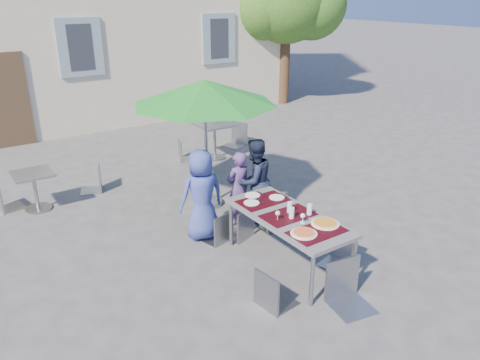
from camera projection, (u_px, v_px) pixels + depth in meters
ground at (260, 259)px, 6.55m from camera, size 90.00×90.00×0.00m
dining_table at (288, 219)px, 6.16m from camera, size 0.80×1.85×0.76m
pizza_near_left at (304, 233)px, 5.65m from camera, size 0.33×0.33×0.03m
pizza_near_right at (325, 223)px, 5.89m from camera, size 0.36×0.36×0.03m
glassware at (296, 211)px, 6.08m from camera, size 0.51×0.39×0.15m
place_settings at (261, 198)px, 6.61m from camera, size 0.66×0.47×0.01m
child_0 at (202, 195)px, 6.88m from camera, size 0.72×0.51×1.39m
child_1 at (238, 189)px, 7.34m from camera, size 0.45×0.31×1.21m
child_2 at (254, 181)px, 7.42m from camera, size 0.71×0.46×1.38m
chair_0 at (219, 210)px, 6.82m from camera, size 0.48×0.48×0.88m
chair_1 at (241, 206)px, 6.91m from camera, size 0.52×0.52×0.92m
chair_2 at (276, 198)px, 7.17m from camera, size 0.44×0.44×0.91m
chair_3 at (273, 268)px, 5.37m from camera, size 0.45×0.44×0.90m
chair_4 at (342, 229)px, 6.28m from camera, size 0.47×0.47×0.88m
chair_5 at (350, 258)px, 5.41m from camera, size 0.54×0.54×1.05m
patio_umbrella at (205, 93)px, 7.48m from camera, size 2.38×2.38×2.18m
cafe_table_0 at (35, 186)px, 7.87m from camera, size 0.63×0.63×0.67m
bg_chair_l_0 at (1, 182)px, 7.83m from camera, size 0.46×0.46×0.89m
bg_chair_r_0 at (93, 165)px, 8.61m from camera, size 0.49×0.49×0.86m
cafe_table_1 at (215, 134)px, 10.26m from camera, size 0.76×0.76×0.81m
bg_chair_l_1 at (184, 137)px, 10.20m from camera, size 0.50×0.50×0.88m
bg_chair_r_1 at (237, 121)px, 11.18m from camera, size 0.59×0.58×1.03m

